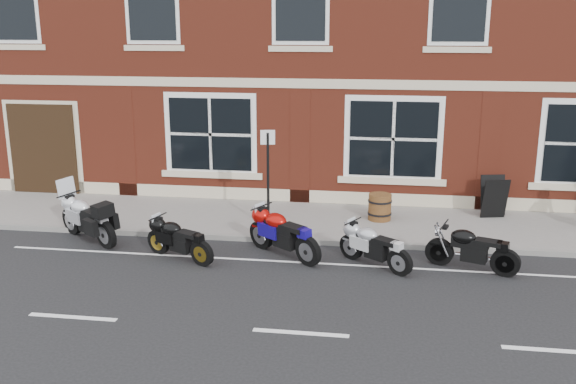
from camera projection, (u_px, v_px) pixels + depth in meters
name	position (u px, v px, depth m)	size (l,w,h in m)	color
ground	(319.00, 267.00, 13.44)	(80.00, 80.00, 0.00)	black
sidewalk	(331.00, 222.00, 16.30)	(30.00, 3.00, 0.12)	slate
kerb	(325.00, 242.00, 14.79)	(30.00, 0.16, 0.12)	slate
moto_touring_silver	(87.00, 216.00, 14.97)	(1.85, 1.33, 1.42)	black
moto_sport_red	(284.00, 232.00, 13.94)	(1.77, 1.42, 0.96)	black
moto_sport_black	(179.00, 238.00, 13.77)	(1.71, 0.93, 0.83)	black
moto_sport_silver	(374.00, 245.00, 13.36)	(1.54, 1.23, 0.84)	black
moto_naked_black	(471.00, 247.00, 13.16)	(1.86, 0.78, 0.87)	black
a_board_sign	(494.00, 197.00, 16.39)	(0.63, 0.42, 1.06)	black
barrel_planter	(380.00, 207.00, 16.19)	(0.60, 0.60, 0.67)	#542616
parking_sign	(268.00, 173.00, 15.19)	(0.34, 0.08, 2.42)	black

